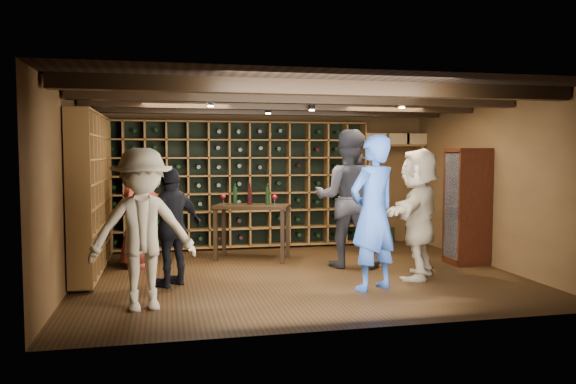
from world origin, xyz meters
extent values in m
plane|color=black|center=(0.00, 0.00, 0.00)|extent=(6.00, 6.00, 0.00)
plane|color=#52381C|center=(0.00, 2.50, 1.25)|extent=(6.00, 0.00, 6.00)
plane|color=#52381C|center=(0.00, -2.50, 1.25)|extent=(6.00, 0.00, 6.00)
plane|color=#52381C|center=(-3.00, 0.00, 1.25)|extent=(0.00, 5.00, 5.00)
plane|color=#52381C|center=(3.00, 0.00, 1.25)|extent=(0.00, 5.00, 5.00)
plane|color=black|center=(0.00, 0.00, 2.50)|extent=(6.00, 6.00, 0.00)
cube|color=black|center=(0.00, -1.60, 2.42)|extent=(5.90, 0.18, 0.16)
cube|color=black|center=(0.00, -0.50, 2.42)|extent=(5.90, 0.18, 0.16)
cube|color=black|center=(0.00, 0.60, 2.42)|extent=(5.90, 0.18, 0.16)
cube|color=black|center=(0.00, 1.70, 2.42)|extent=(5.90, 0.18, 0.16)
cylinder|color=black|center=(-1.20, 0.00, 2.39)|extent=(0.10, 0.10, 0.10)
cylinder|color=black|center=(0.30, 0.40, 2.39)|extent=(0.10, 0.10, 0.10)
cylinder|color=black|center=(1.40, -0.30, 2.39)|extent=(0.10, 0.10, 0.10)
cylinder|color=black|center=(-0.20, 1.20, 2.39)|extent=(0.10, 0.10, 0.10)
cube|color=brown|center=(-0.52, 2.33, 1.15)|extent=(4.65, 0.30, 2.20)
cube|color=black|center=(-0.52, 2.33, 1.15)|extent=(4.56, 0.02, 2.16)
cube|color=brown|center=(-2.83, 0.82, 1.15)|extent=(0.30, 2.65, 2.20)
cube|color=black|center=(-2.83, 0.82, 1.15)|extent=(0.29, 0.02, 2.16)
cube|color=brown|center=(2.40, 2.32, 1.85)|extent=(1.15, 0.32, 0.04)
cube|color=brown|center=(2.92, 2.32, 0.93)|extent=(0.05, 0.28, 1.85)
cube|color=brown|center=(1.88, 2.32, 0.93)|extent=(0.05, 0.28, 1.85)
cube|color=#A58952|center=(2.00, 2.32, 1.97)|extent=(0.40, 0.30, 0.20)
cube|color=#A58952|center=(2.45, 2.32, 1.97)|extent=(0.40, 0.30, 0.20)
cube|color=#A58952|center=(2.80, 2.32, 1.97)|extent=(0.40, 0.30, 0.20)
cube|color=black|center=(2.72, 0.20, 0.05)|extent=(0.55, 0.50, 0.10)
cube|color=black|center=(2.72, 0.20, 0.90)|extent=(0.55, 0.50, 1.70)
cube|color=white|center=(2.46, 0.20, 0.90)|extent=(0.01, 0.46, 1.60)
cube|color=black|center=(2.72, 0.20, 0.90)|extent=(0.50, 0.44, 0.02)
sphere|color=#59260C|center=(2.70, 0.20, 1.00)|extent=(0.18, 0.18, 0.18)
imported|color=navy|center=(0.71, -1.05, 0.97)|extent=(0.83, 0.70, 1.93)
imported|color=black|center=(0.86, 0.40, 1.03)|extent=(1.20, 1.07, 2.05)
imported|color=maroon|center=(-2.21, 1.06, 0.84)|extent=(0.82, 0.97, 1.68)
imported|color=black|center=(-1.73, -0.30, 0.77)|extent=(0.94, 0.85, 1.53)
imported|color=#82765A|center=(-2.05, -1.36, 0.88)|extent=(1.23, 0.82, 1.76)
imported|color=tan|center=(1.56, -0.53, 0.88)|extent=(1.42, 1.61, 1.77)
cube|color=black|center=(-0.46, 1.24, 0.86)|extent=(1.30, 0.97, 0.05)
cube|color=black|center=(-1.05, 1.21, 0.42)|extent=(0.08, 0.08, 0.84)
cube|color=black|center=(-0.05, 0.81, 0.42)|extent=(0.08, 0.08, 0.84)
cube|color=black|center=(-0.87, 1.66, 0.42)|extent=(0.08, 0.08, 0.84)
cube|color=black|center=(0.13, 1.27, 0.42)|extent=(0.08, 0.08, 0.84)
cylinder|color=black|center=(-0.71, 1.39, 1.02)|extent=(0.07, 0.07, 0.28)
cylinder|color=black|center=(-0.49, 1.30, 1.02)|extent=(0.07, 0.07, 0.28)
cylinder|color=black|center=(-0.21, 1.19, 1.02)|extent=(0.07, 0.07, 0.28)
camera|label=1|loc=(-1.80, -7.58, 1.71)|focal=35.00mm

